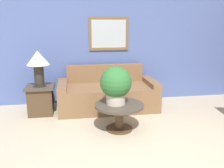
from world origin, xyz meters
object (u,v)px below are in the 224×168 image
side_table (41,100)px  table_lamp (38,62)px  coffee_table (119,111)px  couch_main (107,95)px  potted_plant_on_table (116,84)px

side_table → table_lamp: bearing=-90.0°
coffee_table → couch_main: bearing=92.1°
potted_plant_on_table → table_lamp: bearing=144.0°
coffee_table → side_table: size_ratio=1.45×
couch_main → coffee_table: size_ratio=2.46×
coffee_table → table_lamp: (-1.39, 1.00, 0.71)m
side_table → table_lamp: 0.75m
couch_main → coffee_table: 1.11m
couch_main → table_lamp: (-1.35, -0.11, 0.74)m
coffee_table → potted_plant_on_table: size_ratio=1.30×
couch_main → side_table: couch_main is taller
side_table → potted_plant_on_table: 1.72m
couch_main → table_lamp: 1.54m
couch_main → potted_plant_on_table: (-0.02, -1.07, 0.49)m
coffee_table → potted_plant_on_table: (-0.06, 0.03, 0.46)m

